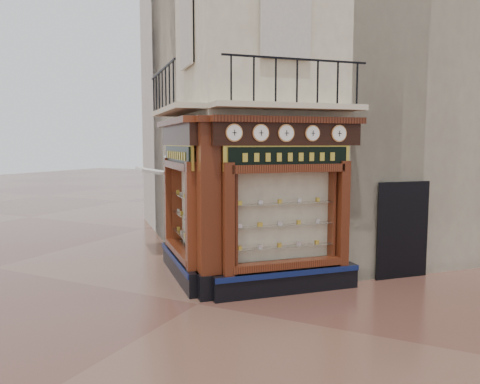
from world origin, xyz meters
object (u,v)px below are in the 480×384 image
Objects in this scene: clock_e at (339,133)px; awning at (157,254)px; signboard_left at (178,155)px; clock_b at (261,133)px; clock_c at (286,133)px; clock_a at (234,133)px; corner_pilaster at (209,210)px; signboard_right at (289,157)px; clock_d at (312,133)px.

clock_e reaches higher than awning.
signboard_left is (2.03, -1.77, 3.10)m from awning.
clock_b is 0.98× the size of clock_c.
awning is (-4.11, 2.78, -3.62)m from clock_a.
clock_b is (1.03, 0.43, 1.67)m from corner_pilaster.
clock_e is (1.33, 1.33, 0.00)m from clock_b.
clock_b is 0.17× the size of signboard_left.
clock_e is (0.92, 0.92, 0.00)m from clock_c.
clock_a is 0.99× the size of clock_b.
clock_a is 6.14m from awning.
clock_b is 0.22× the size of awning.
clock_d is at bearing -12.26° from signboard_right.
clock_a is 0.59m from clock_b.
signboard_left is (-2.08, 1.00, -0.52)m from clock_a.
signboard_left is at bearing -176.10° from awning.
clock_e reaches higher than clock_a.
signboard_right is at bearing 41.51° from clock_c.
awning is at bearing 125.11° from clock_e.
clock_b is at bearing -148.14° from signboard_left.
awning is at bearing 119.54° from clock_d.
clock_e is 3.94m from signboard_left.
clock_e is at bearing -8.31° from corner_pilaster.
clock_a is 2.48m from clock_e.
corner_pilaster is 1.82× the size of signboard_right.
clock_b reaches higher than clock_d.
signboard_left is at bearing 135.00° from signboard_right.
clock_c is 2.96m from signboard_left.
corner_pilaster is 4.87m from awning.
clock_e is (2.37, 1.76, 1.67)m from corner_pilaster.
clock_b is 0.59m from clock_c.
awning is (-4.53, 2.36, -3.62)m from clock_b.
clock_d reaches higher than awning.
signboard_left is at bearing 109.23° from clock_a.
signboard_left is (-3.83, -0.75, -0.52)m from clock_e.
clock_d is at bearing -150.46° from awning.
clock_d is 0.16× the size of signboard_left.
clock_d is 0.66m from clock_e.
signboard_right is at bearing 174.61° from clock_e.
awning is at bearing 107.52° from clock_b.
clock_a is at bearing -175.17° from signboard_right.
corner_pilaster reaches higher than clock_a.
signboard_right is (1.46, 1.01, 1.15)m from corner_pilaster.
corner_pilaster is 3.39m from clock_e.
awning is (-5.39, 1.49, -3.62)m from clock_d.
signboard_right is (0.43, 0.58, -0.52)m from clock_b.
clock_c and clock_e have the same top height.
corner_pilaster is 11.14× the size of clock_d.
clock_a is at bearing -180.00° from clock_b.
clock_a is at bearing -180.00° from clock_c.
clock_d is (1.90, 1.30, 1.67)m from corner_pilaster.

